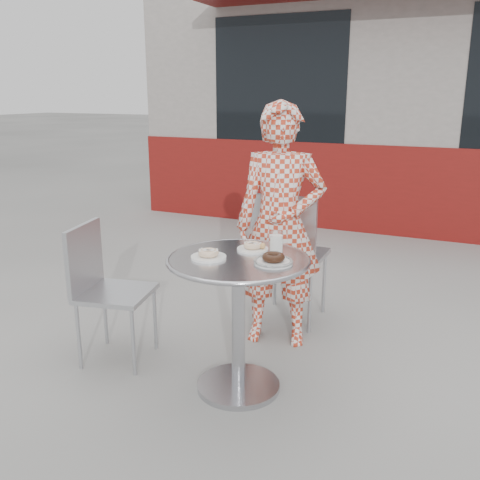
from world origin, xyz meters
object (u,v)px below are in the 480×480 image
at_px(milk_cup, 276,243).
at_px(plate_near, 209,255).
at_px(chair_far, 291,281).
at_px(plate_checker, 273,260).
at_px(seated_person, 280,226).
at_px(chair_left, 116,319).
at_px(plate_far, 253,247).
at_px(bistro_table, 238,291).

bearing_deg(milk_cup, plate_near, -140.10).
xyz_separation_m(chair_far, plate_checker, (0.25, -1.02, 0.48)).
xyz_separation_m(seated_person, plate_checker, (0.21, -0.68, 0.00)).
distance_m(chair_left, seated_person, 1.14).
bearing_deg(seated_person, plate_checker, -85.38).
relative_size(chair_left, plate_far, 4.95).
distance_m(chair_left, plate_far, 0.98).
relative_size(seated_person, plate_checker, 7.77).
bearing_deg(seated_person, plate_far, -99.02).
relative_size(plate_far, plate_checker, 0.85).
distance_m(bistro_table, milk_cup, 0.32).
height_order(chair_far, plate_far, chair_far).
relative_size(plate_checker, milk_cup, 1.72).
height_order(seated_person, plate_near, seated_person).
xyz_separation_m(chair_left, milk_cup, (0.96, 0.15, 0.55)).
distance_m(seated_person, plate_near, 0.74).
height_order(bistro_table, chair_far, chair_far).
height_order(chair_left, plate_near, chair_left).
distance_m(chair_far, plate_far, 0.98).
relative_size(chair_far, seated_person, 0.61).
relative_size(plate_near, plate_checker, 0.92).
bearing_deg(chair_left, milk_cup, -92.97).
bearing_deg(chair_far, plate_checker, 102.35).
xyz_separation_m(bistro_table, plate_far, (0.02, 0.16, 0.20)).
height_order(chair_far, seated_person, seated_person).
bearing_deg(chair_left, plate_far, -92.12).
distance_m(bistro_table, plate_checker, 0.28).
relative_size(plate_far, milk_cup, 1.46).
relative_size(plate_near, milk_cup, 1.58).
bearing_deg(seated_person, milk_cup, -84.94).
xyz_separation_m(bistro_table, seated_person, (-0.02, 0.66, 0.19)).
bearing_deg(plate_far, plate_near, -123.72).
bearing_deg(milk_cup, seated_person, 108.02).
distance_m(bistro_table, plate_near, 0.25).
distance_m(plate_far, plate_near, 0.27).
distance_m(chair_far, plate_checker, 1.15).
xyz_separation_m(chair_far, plate_near, (-0.08, -1.07, 0.48)).
bearing_deg(seated_person, plate_near, -111.88).
relative_size(chair_left, milk_cup, 7.24).
xyz_separation_m(seated_person, milk_cup, (0.16, -0.50, 0.04)).
height_order(chair_far, milk_cup, chair_far).
relative_size(plate_far, plate_near, 0.93).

